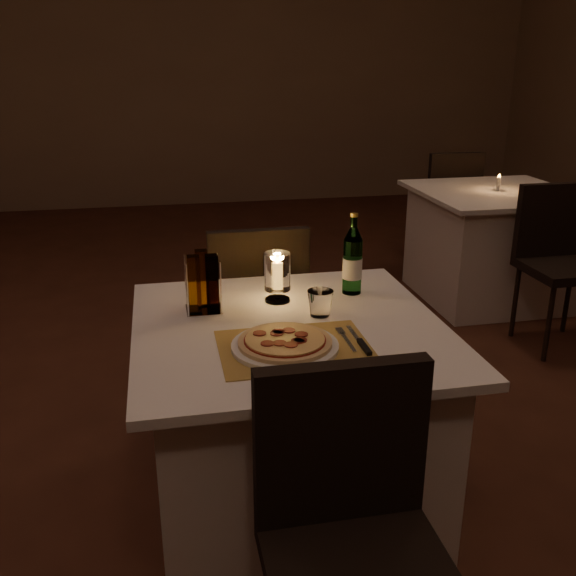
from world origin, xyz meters
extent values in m
cube|color=#4C2518|center=(0.00, 0.00, -0.01)|extent=(8.00, 10.00, 0.02)
cube|color=#84674D|center=(0.00, 5.01, 1.50)|extent=(8.00, 0.02, 3.00)
cube|color=white|center=(0.23, -0.33, 0.35)|extent=(0.88, 0.88, 0.71)
cube|color=white|center=(0.23, -0.33, 0.72)|extent=(1.00, 1.00, 0.03)
cube|color=black|center=(0.23, -0.94, 0.69)|extent=(0.42, 0.05, 0.42)
cube|color=black|center=(0.23, 0.47, 0.46)|extent=(0.42, 0.42, 0.05)
cube|color=black|center=(0.23, 0.29, 0.69)|extent=(0.42, 0.05, 0.42)
cylinder|color=black|center=(0.40, 0.64, 0.22)|extent=(0.03, 0.03, 0.44)
cylinder|color=black|center=(0.06, 0.64, 0.22)|extent=(0.03, 0.03, 0.44)
cylinder|color=black|center=(0.40, 0.30, 0.22)|extent=(0.03, 0.03, 0.44)
cylinder|color=black|center=(0.06, 0.30, 0.22)|extent=(0.03, 0.03, 0.44)
cube|color=#B28B3D|center=(0.21, -0.51, 0.74)|extent=(0.45, 0.34, 0.00)
cylinder|color=white|center=(0.18, -0.51, 0.75)|extent=(0.32, 0.32, 0.01)
cylinder|color=#D8B77F|center=(0.18, -0.51, 0.76)|extent=(0.28, 0.28, 0.01)
cylinder|color=maroon|center=(0.18, -0.51, 0.77)|extent=(0.24, 0.24, 0.00)
cylinder|color=#EACC7F|center=(0.18, -0.51, 0.77)|extent=(0.24, 0.24, 0.00)
cylinder|color=maroon|center=(0.23, -0.49, 0.78)|extent=(0.04, 0.04, 0.00)
cylinder|color=maroon|center=(0.20, -0.46, 0.78)|extent=(0.04, 0.04, 0.00)
cylinder|color=maroon|center=(0.16, -0.46, 0.78)|extent=(0.04, 0.04, 0.00)
cylinder|color=maroon|center=(0.16, -0.47, 0.78)|extent=(0.04, 0.04, 0.00)
cylinder|color=maroon|center=(0.11, -0.46, 0.78)|extent=(0.04, 0.04, 0.00)
cylinder|color=maroon|center=(0.12, -0.54, 0.78)|extent=(0.04, 0.04, 0.00)
cylinder|color=maroon|center=(0.15, -0.54, 0.78)|extent=(0.04, 0.04, 0.00)
cylinder|color=maroon|center=(0.18, -0.56, 0.78)|extent=(0.04, 0.04, 0.00)
cylinder|color=maroon|center=(0.21, -0.54, 0.78)|extent=(0.04, 0.04, 0.00)
cylinder|color=maroon|center=(0.22, -0.53, 0.78)|extent=(0.04, 0.04, 0.00)
cube|color=silver|center=(0.37, -0.51, 0.75)|extent=(0.01, 0.14, 0.00)
cube|color=silver|center=(0.37, -0.42, 0.75)|extent=(0.02, 0.05, 0.00)
cube|color=black|center=(0.41, -0.56, 0.75)|extent=(0.02, 0.10, 0.01)
cube|color=silver|center=(0.41, -0.45, 0.75)|extent=(0.01, 0.12, 0.00)
cylinder|color=#59A55A|center=(0.51, -0.08, 0.84)|extent=(0.07, 0.07, 0.20)
cylinder|color=#59A55A|center=(0.51, -0.08, 1.01)|extent=(0.02, 0.02, 0.04)
cylinder|color=gold|center=(0.51, -0.08, 1.03)|extent=(0.03, 0.03, 0.01)
cylinder|color=silver|center=(0.51, -0.08, 0.84)|extent=(0.07, 0.07, 0.08)
cylinder|color=white|center=(0.23, -0.11, 0.74)|extent=(0.09, 0.09, 0.01)
cylinder|color=white|center=(0.23, -0.11, 0.77)|extent=(0.02, 0.02, 0.04)
cylinder|color=white|center=(0.23, -0.11, 0.85)|extent=(0.09, 0.09, 0.13)
cylinder|color=white|center=(0.23, -0.11, 0.84)|extent=(0.02, 0.02, 0.10)
ellipsoid|color=orange|center=(0.23, -0.11, 0.90)|extent=(0.02, 0.02, 0.03)
cube|color=white|center=(-0.04, -0.15, 0.74)|extent=(0.12, 0.12, 0.01)
cylinder|color=white|center=(-0.09, -0.20, 0.84)|extent=(0.01, 0.01, 0.18)
cylinder|color=white|center=(0.02, -0.20, 0.84)|extent=(0.01, 0.01, 0.18)
cylinder|color=white|center=(-0.09, -0.09, 0.84)|extent=(0.01, 0.01, 0.18)
cylinder|color=white|center=(0.02, -0.09, 0.84)|extent=(0.01, 0.01, 0.18)
cube|color=#BF8C33|center=(-0.07, -0.18, 0.85)|extent=(0.04, 0.04, 0.20)
cube|color=#3F1E14|center=(-0.01, -0.18, 0.85)|extent=(0.04, 0.04, 0.20)
cube|color=#BF8C33|center=(-0.04, -0.12, 0.85)|extent=(0.04, 0.04, 0.20)
cube|color=white|center=(2.00, 1.58, 0.35)|extent=(0.88, 0.88, 0.71)
cube|color=white|center=(2.00, 1.58, 0.72)|extent=(1.00, 1.00, 0.03)
cube|color=black|center=(2.00, 0.78, 0.46)|extent=(0.42, 0.42, 0.05)
cube|color=black|center=(2.00, 0.96, 0.69)|extent=(0.42, 0.05, 0.42)
cylinder|color=black|center=(1.83, 0.61, 0.22)|extent=(0.03, 0.03, 0.44)
cylinder|color=black|center=(1.83, 0.95, 0.22)|extent=(0.03, 0.03, 0.44)
cylinder|color=black|center=(2.17, 0.95, 0.22)|extent=(0.03, 0.03, 0.44)
cube|color=black|center=(2.00, 2.38, 0.46)|extent=(0.42, 0.42, 0.05)
cube|color=black|center=(2.00, 2.19, 0.69)|extent=(0.42, 0.05, 0.42)
cylinder|color=black|center=(2.17, 2.55, 0.22)|extent=(0.03, 0.03, 0.44)
cylinder|color=black|center=(1.83, 2.55, 0.22)|extent=(0.03, 0.03, 0.44)
cylinder|color=black|center=(2.17, 2.21, 0.22)|extent=(0.03, 0.03, 0.44)
cylinder|color=black|center=(1.83, 2.21, 0.22)|extent=(0.03, 0.03, 0.44)
cylinder|color=white|center=(2.00, 1.58, 0.79)|extent=(0.03, 0.03, 0.09)
ellipsoid|color=orange|center=(2.00, 1.58, 0.84)|extent=(0.01, 0.01, 0.02)
camera|label=1|loc=(-0.16, -2.20, 1.56)|focal=40.00mm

